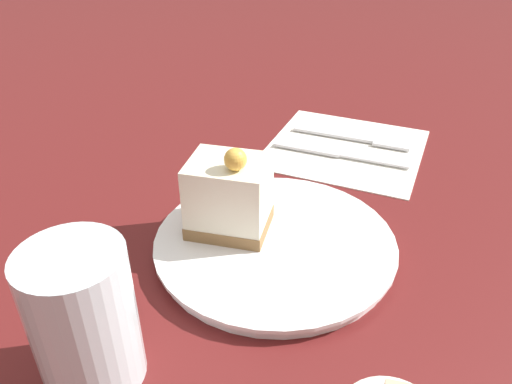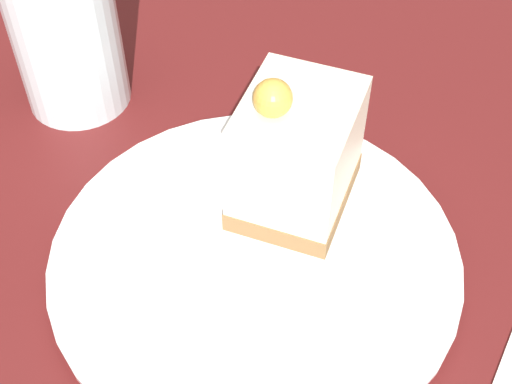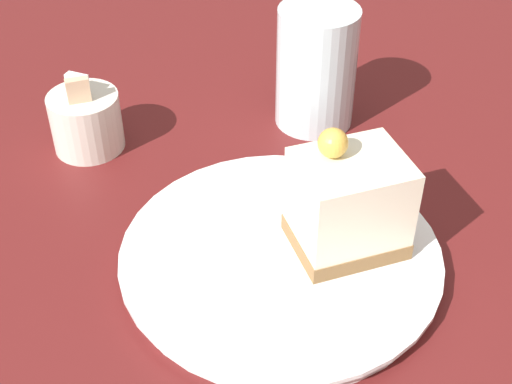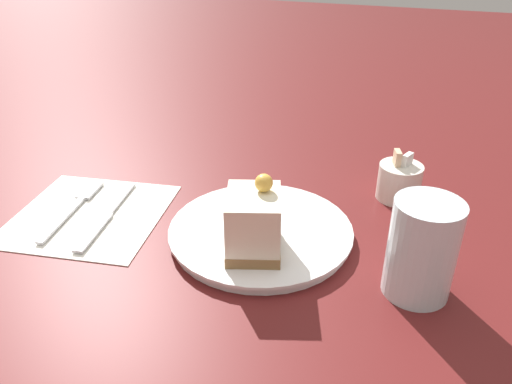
% 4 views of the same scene
% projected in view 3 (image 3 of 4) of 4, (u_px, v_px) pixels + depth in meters
% --- Properties ---
extents(ground_plane, '(4.00, 4.00, 0.00)m').
position_uv_depth(ground_plane, '(326.00, 264.00, 0.54)').
color(ground_plane, '#5B1919').
extents(plate, '(0.24, 0.24, 0.01)m').
position_uv_depth(plate, '(280.00, 260.00, 0.53)').
color(plate, white).
rests_on(plate, ground_plane).
extents(cake_slice, '(0.09, 0.09, 0.10)m').
position_uv_depth(cake_slice, '(348.00, 203.00, 0.51)').
color(cake_slice, olive).
rests_on(cake_slice, plate).
extents(sugar_bowl, '(0.06, 0.06, 0.08)m').
position_uv_depth(sugar_bowl, '(86.00, 121.00, 0.64)').
color(sugar_bowl, silver).
rests_on(sugar_bowl, ground_plane).
extents(drinking_glass, '(0.07, 0.07, 0.11)m').
position_uv_depth(drinking_glass, '(316.00, 68.00, 0.66)').
color(drinking_glass, silver).
rests_on(drinking_glass, ground_plane).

